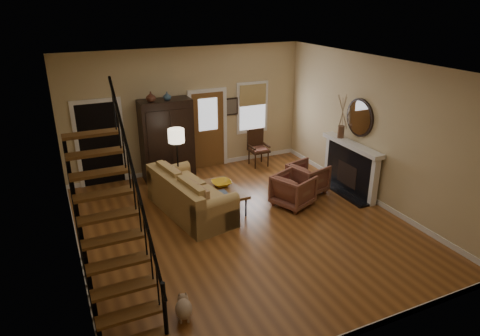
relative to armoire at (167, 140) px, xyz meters
name	(u,v)px	position (x,y,z in m)	size (l,w,h in m)	color
room	(195,137)	(0.29, -1.39, 0.46)	(7.00, 7.33, 3.30)	brown
staircase	(109,210)	(-2.08, -4.45, 0.55)	(0.94, 2.80, 3.20)	brown
fireplace	(352,163)	(3.83, -2.65, -0.31)	(0.33, 1.95, 2.30)	black
armoire	(167,140)	(0.00, 0.00, 0.00)	(1.30, 0.60, 2.10)	black
vase_a	(151,97)	(-0.35, -0.10, 1.17)	(0.24, 0.24, 0.25)	#4C2619
vase_b	(167,96)	(0.05, -0.10, 1.16)	(0.20, 0.20, 0.21)	#334C60
sofa	(191,194)	(-0.10, -2.11, -0.61)	(1.02, 2.37, 0.88)	tan
coffee_table	(222,199)	(0.60, -2.23, -0.80)	(0.76, 1.30, 0.50)	brown
bowl	(221,183)	(0.65, -2.08, -0.50)	(0.44, 0.44, 0.11)	gold
books	(222,193)	(0.48, -2.53, -0.52)	(0.24, 0.32, 0.06)	beige
armchair_left	(293,190)	(2.14, -2.74, -0.68)	(0.80, 0.82, 0.75)	maroon
armchair_right	(308,178)	(2.83, -2.29, -0.68)	(0.79, 0.82, 0.74)	maroon
floor_lamp	(178,163)	(-0.06, -1.11, -0.22)	(0.38, 0.38, 1.65)	black
side_chair	(259,148)	(2.55, -0.20, -0.54)	(0.54, 0.54, 1.02)	#382011
dog	(184,310)	(-1.29, -5.28, -0.89)	(0.25, 0.43, 0.31)	tan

